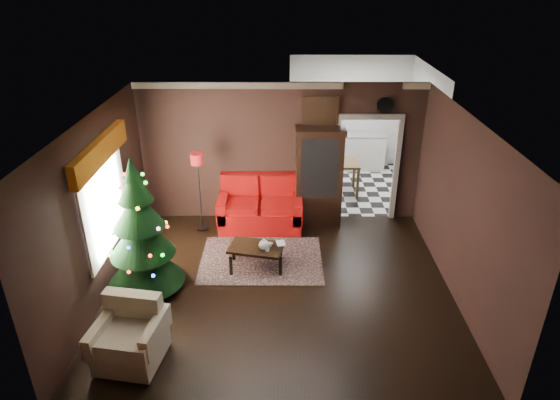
{
  "coord_description": "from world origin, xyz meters",
  "views": [
    {
      "loc": [
        0.06,
        -6.43,
        4.71
      ],
      "look_at": [
        0.0,
        0.9,
        1.15
      ],
      "focal_mm": 30.92,
      "sensor_mm": 36.0,
      "label": 1
    }
  ],
  "objects_px": {
    "loveseat": "(260,204)",
    "curio_cabinet": "(319,179)",
    "coffee_table": "(256,257)",
    "kitchen_table": "(342,177)",
    "christmas_tree": "(140,232)",
    "armchair": "(129,334)",
    "floor_lamp": "(200,192)",
    "teapot": "(264,245)",
    "wall_clock": "(385,105)"
  },
  "relations": [
    {
      "from": "coffee_table",
      "to": "kitchen_table",
      "type": "relative_size",
      "value": 1.2
    },
    {
      "from": "curio_cabinet",
      "to": "teapot",
      "type": "height_order",
      "value": "curio_cabinet"
    },
    {
      "from": "teapot",
      "to": "floor_lamp",
      "type": "bearing_deg",
      "value": 132.35
    },
    {
      "from": "christmas_tree",
      "to": "armchair",
      "type": "distance_m",
      "value": 1.73
    },
    {
      "from": "armchair",
      "to": "kitchen_table",
      "type": "relative_size",
      "value": 1.12
    },
    {
      "from": "floor_lamp",
      "to": "christmas_tree",
      "type": "height_order",
      "value": "christmas_tree"
    },
    {
      "from": "curio_cabinet",
      "to": "floor_lamp",
      "type": "xyz_separation_m",
      "value": [
        -2.29,
        -0.38,
        -0.12
      ]
    },
    {
      "from": "christmas_tree",
      "to": "kitchen_table",
      "type": "relative_size",
      "value": 3.07
    },
    {
      "from": "christmas_tree",
      "to": "kitchen_table",
      "type": "height_order",
      "value": "christmas_tree"
    },
    {
      "from": "armchair",
      "to": "floor_lamp",
      "type": "bearing_deg",
      "value": 92.91
    },
    {
      "from": "wall_clock",
      "to": "christmas_tree",
      "type": "bearing_deg",
      "value": -148.75
    },
    {
      "from": "armchair",
      "to": "teapot",
      "type": "xyz_separation_m",
      "value": [
        1.65,
        2.13,
        0.06
      ]
    },
    {
      "from": "floor_lamp",
      "to": "wall_clock",
      "type": "height_order",
      "value": "wall_clock"
    },
    {
      "from": "teapot",
      "to": "wall_clock",
      "type": "distance_m",
      "value": 3.5
    },
    {
      "from": "christmas_tree",
      "to": "wall_clock",
      "type": "bearing_deg",
      "value": 31.25
    },
    {
      "from": "curio_cabinet",
      "to": "armchair",
      "type": "height_order",
      "value": "curio_cabinet"
    },
    {
      "from": "wall_clock",
      "to": "kitchen_table",
      "type": "relative_size",
      "value": 0.43
    },
    {
      "from": "coffee_table",
      "to": "armchair",
      "type": "bearing_deg",
      "value": -124.21
    },
    {
      "from": "christmas_tree",
      "to": "curio_cabinet",
      "type": "bearing_deg",
      "value": 38.56
    },
    {
      "from": "coffee_table",
      "to": "kitchen_table",
      "type": "bearing_deg",
      "value": 59.88
    },
    {
      "from": "armchair",
      "to": "kitchen_table",
      "type": "bearing_deg",
      "value": 67.11
    },
    {
      "from": "floor_lamp",
      "to": "coffee_table",
      "type": "height_order",
      "value": "floor_lamp"
    },
    {
      "from": "coffee_table",
      "to": "wall_clock",
      "type": "xyz_separation_m",
      "value": [
        2.35,
        1.86,
        2.17
      ]
    },
    {
      "from": "loveseat",
      "to": "wall_clock",
      "type": "relative_size",
      "value": 5.31
    },
    {
      "from": "kitchen_table",
      "to": "wall_clock",
      "type": "bearing_deg",
      "value": -66.25
    },
    {
      "from": "curio_cabinet",
      "to": "kitchen_table",
      "type": "relative_size",
      "value": 2.53
    },
    {
      "from": "loveseat",
      "to": "curio_cabinet",
      "type": "xyz_separation_m",
      "value": [
        1.15,
        0.22,
        0.45
      ]
    },
    {
      "from": "wall_clock",
      "to": "floor_lamp",
      "type": "bearing_deg",
      "value": -170.9
    },
    {
      "from": "curio_cabinet",
      "to": "teapot",
      "type": "distance_m",
      "value": 2.1
    },
    {
      "from": "curio_cabinet",
      "to": "christmas_tree",
      "type": "height_order",
      "value": "christmas_tree"
    },
    {
      "from": "floor_lamp",
      "to": "teapot",
      "type": "relative_size",
      "value": 7.64
    },
    {
      "from": "armchair",
      "to": "teapot",
      "type": "distance_m",
      "value": 2.69
    },
    {
      "from": "loveseat",
      "to": "wall_clock",
      "type": "xyz_separation_m",
      "value": [
        2.35,
        0.4,
        1.88
      ]
    },
    {
      "from": "teapot",
      "to": "kitchen_table",
      "type": "relative_size",
      "value": 0.27
    },
    {
      "from": "floor_lamp",
      "to": "loveseat",
      "type": "bearing_deg",
      "value": 7.95
    },
    {
      "from": "loveseat",
      "to": "curio_cabinet",
      "type": "distance_m",
      "value": 1.25
    },
    {
      "from": "kitchen_table",
      "to": "loveseat",
      "type": "bearing_deg",
      "value": -137.49
    },
    {
      "from": "christmas_tree",
      "to": "teapot",
      "type": "distance_m",
      "value": 2.01
    },
    {
      "from": "coffee_table",
      "to": "kitchen_table",
      "type": "height_order",
      "value": "kitchen_table"
    },
    {
      "from": "christmas_tree",
      "to": "kitchen_table",
      "type": "xyz_separation_m",
      "value": [
        3.53,
        3.73,
        -0.68
      ]
    },
    {
      "from": "coffee_table",
      "to": "kitchen_table",
      "type": "distance_m",
      "value": 3.6
    },
    {
      "from": "loveseat",
      "to": "armchair",
      "type": "height_order",
      "value": "loveseat"
    },
    {
      "from": "christmas_tree",
      "to": "teapot",
      "type": "relative_size",
      "value": 11.2
    },
    {
      "from": "floor_lamp",
      "to": "kitchen_table",
      "type": "xyz_separation_m",
      "value": [
        2.94,
        1.81,
        -0.45
      ]
    },
    {
      "from": "floor_lamp",
      "to": "christmas_tree",
      "type": "relative_size",
      "value": 0.68
    },
    {
      "from": "teapot",
      "to": "kitchen_table",
      "type": "distance_m",
      "value": 3.62
    },
    {
      "from": "loveseat",
      "to": "kitchen_table",
      "type": "relative_size",
      "value": 2.27
    },
    {
      "from": "loveseat",
      "to": "floor_lamp",
      "type": "distance_m",
      "value": 1.2
    },
    {
      "from": "armchair",
      "to": "wall_clock",
      "type": "distance_m",
      "value": 5.95
    },
    {
      "from": "curio_cabinet",
      "to": "floor_lamp",
      "type": "relative_size",
      "value": 1.21
    }
  ]
}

